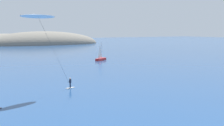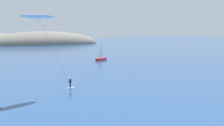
{
  "view_description": "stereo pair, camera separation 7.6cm",
  "coord_description": "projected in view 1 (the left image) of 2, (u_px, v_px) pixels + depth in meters",
  "views": [
    {
      "loc": [
        -20.15,
        -13.45,
        9.39
      ],
      "look_at": [
        0.18,
        19.88,
        4.81
      ],
      "focal_mm": 45.0,
      "sensor_mm": 36.0,
      "label": 1
    },
    {
      "loc": [
        -20.08,
        -13.49,
        9.39
      ],
      "look_at": [
        0.18,
        19.88,
        4.81
      ],
      "focal_mm": 45.0,
      "sensor_mm": 36.0,
      "label": 2
    }
  ],
  "objects": [
    {
      "name": "kitesurfer_white",
      "position": [
        41.0,
        22.0,
        40.23
      ],
      "size": [
        9.33,
        4.03,
        11.66
      ],
      "color": "silver",
      "rests_on": "ground"
    },
    {
      "name": "sailboat_far",
      "position": [
        101.0,
        58.0,
        87.82
      ],
      "size": [
        5.49,
        4.08,
        5.7
      ],
      "color": "#B22323",
      "rests_on": "ground"
    }
  ]
}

